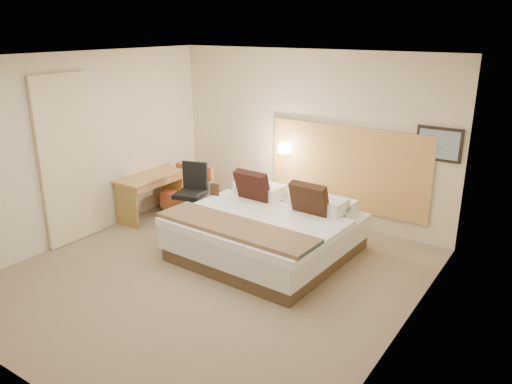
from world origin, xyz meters
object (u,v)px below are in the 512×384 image
Objects in this scene: side_table at (214,212)px; desk at (151,184)px; desk_chair at (192,199)px; lounge_chair at (189,193)px; bed at (268,231)px.

desk is at bearing -176.01° from side_table.
desk_chair is at bearing 12.83° from desk.
bed is at bearing -19.60° from lounge_chair.
desk is (-2.36, 0.13, 0.22)m from bed.
desk_chair is (-1.63, 0.30, 0.05)m from bed.
bed is 2.22m from lounge_chair.
lounge_chair is at bearing 151.18° from side_table.
desk is at bearing 176.82° from bed.
lounge_chair is at bearing 135.54° from desk_chair.
lounge_chair is (-2.09, 0.74, -0.05)m from bed.
lounge_chair is 1.38× the size of side_table.
bed is 2.34× the size of desk_chair.
desk_chair is (0.73, 0.17, -0.16)m from desk.
side_table is 1.26m from desk.
side_table is (0.95, -0.53, 0.02)m from lounge_chair.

